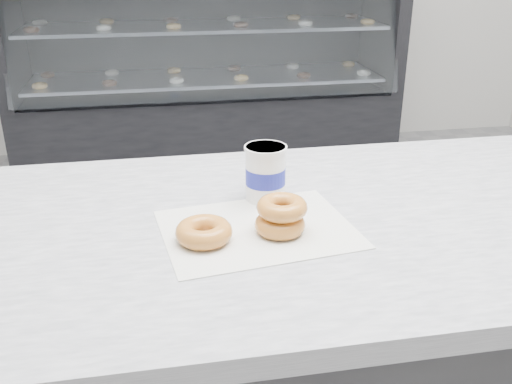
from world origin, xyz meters
The scene contains 6 objects.
ground centered at (0.00, 0.00, 0.00)m, with size 5.00×5.00×0.00m, color gray.
display_case centered at (0.00, 2.12, 0.49)m, with size 2.40×0.74×1.25m.
wax_paper centered at (-0.18, -0.64, 0.90)m, with size 0.34×0.26×0.00m, color silver.
donut_single centered at (-0.28, -0.67, 0.92)m, with size 0.10×0.10×0.03m, color gold.
donut_stack centered at (-0.14, -0.66, 0.93)m, with size 0.10×0.10×0.06m.
coffee_cup centered at (-0.14, -0.51, 0.96)m, with size 0.08×0.08×0.11m.
Camera 1 is at (-0.35, -1.54, 1.38)m, focal length 40.00 mm.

